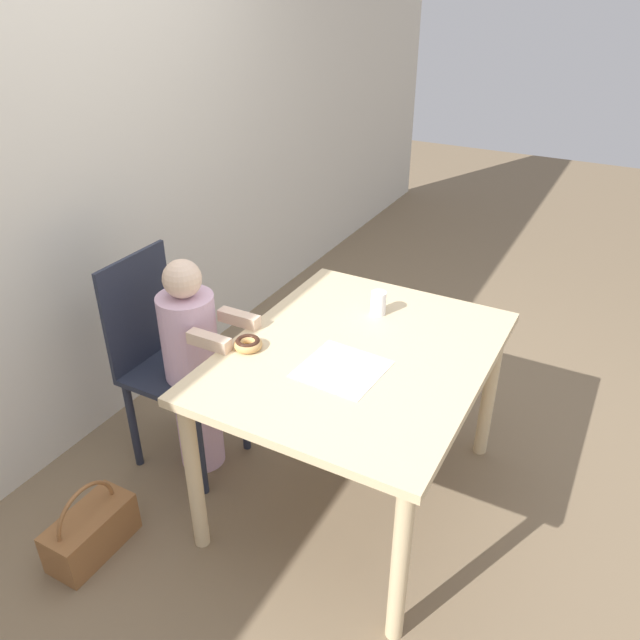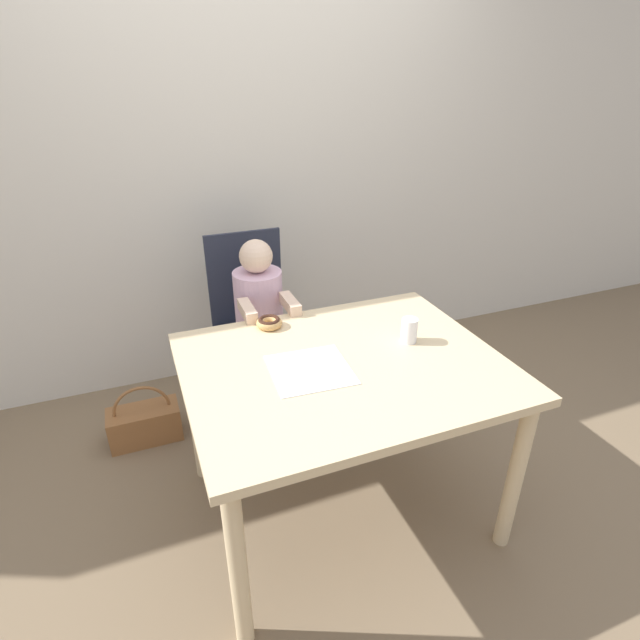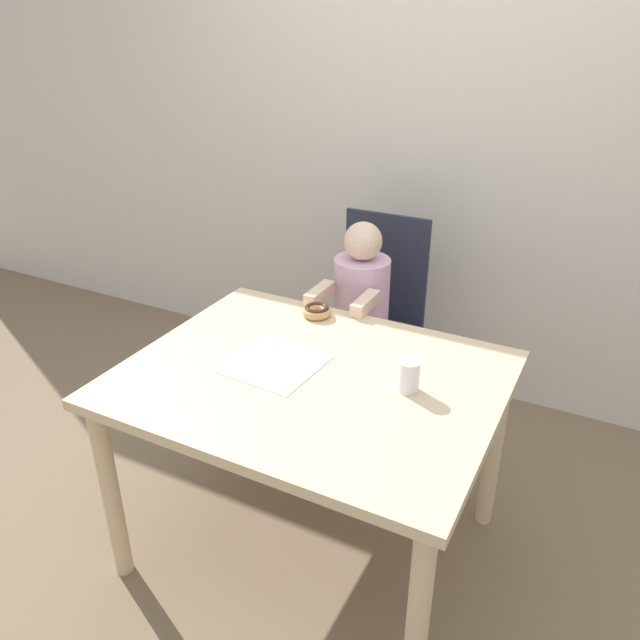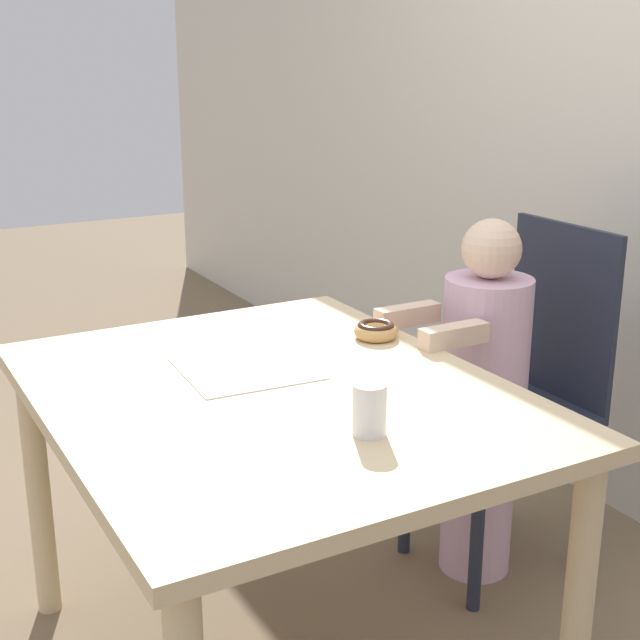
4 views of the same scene
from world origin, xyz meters
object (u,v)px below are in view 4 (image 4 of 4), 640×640
(child_figure, at_px, (482,402))
(donut, at_px, (376,330))
(handbag, at_px, (376,449))
(cup, at_px, (369,409))
(chair, at_px, (519,396))

(child_figure, bearing_deg, donut, -97.03)
(child_figure, relative_size, donut, 9.20)
(child_figure, bearing_deg, handbag, 174.11)
(donut, bearing_deg, cup, -33.92)
(donut, relative_size, handbag, 0.31)
(chair, xyz_separation_m, child_figure, (-0.00, -0.13, 0.01))
(child_figure, xyz_separation_m, donut, (-0.04, -0.32, 0.24))
(handbag, xyz_separation_m, cup, (1.06, -0.71, 0.68))
(child_figure, height_order, cup, child_figure)
(chair, distance_m, cup, 0.94)
(chair, relative_size, handbag, 2.79)
(donut, bearing_deg, child_figure, 82.97)
(chair, bearing_deg, donut, -95.00)
(handbag, bearing_deg, donut, -33.72)
(child_figure, bearing_deg, cup, -55.50)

